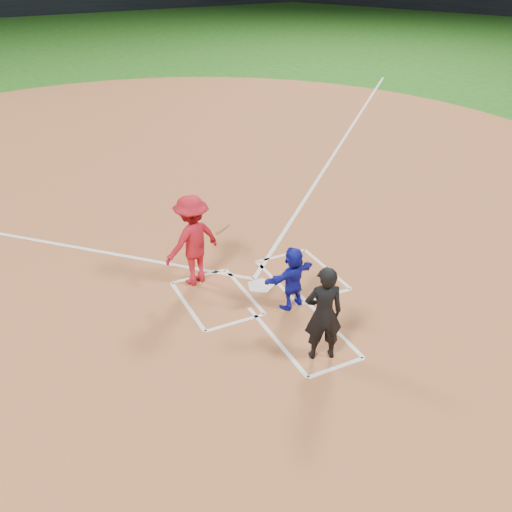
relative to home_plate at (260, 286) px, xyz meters
name	(u,v)px	position (x,y,z in m)	size (l,w,h in m)	color
ground	(260,287)	(0.00, 0.00, -0.02)	(120.00, 120.00, 0.00)	#1D5715
home_plate_dirt	(166,185)	(0.00, 6.00, -0.01)	(28.00, 28.00, 0.01)	#9C5833
home_plate	(260,286)	(0.00, 0.00, 0.00)	(0.60, 0.60, 0.02)	silver
catcher	(293,278)	(0.23, -0.89, 0.62)	(1.17, 0.37, 1.26)	#1418A8
umpire	(324,314)	(-0.07, -2.42, 0.87)	(0.64, 0.42, 1.75)	black
chalk_markings	(174,194)	(0.00, 5.29, -0.01)	(28.35, 17.32, 0.01)	white
batter_at_plate	(193,240)	(-1.13, 0.78, 0.95)	(1.58, 1.02, 1.91)	#AD1321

